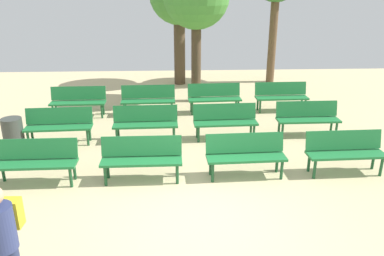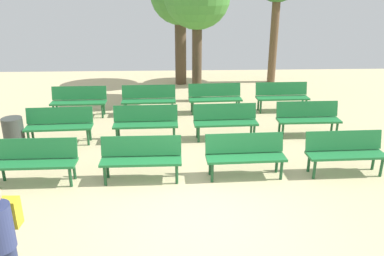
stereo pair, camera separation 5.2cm
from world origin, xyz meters
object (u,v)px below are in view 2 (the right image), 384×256
Objects in this scene: bench_r1_c1 at (146,121)px; bench_r1_c0 at (59,123)px; visitor_with_backpack at (2,239)px; bench_r2_c3 at (282,95)px; bench_r1_c2 at (225,119)px; bench_r0_c0 at (35,159)px; bench_r0_c3 at (345,150)px; bench_r2_c2 at (215,96)px; bench_r0_c2 at (245,153)px; trash_bin at (14,133)px; bench_r1_c3 at (308,117)px; bench_r0_c1 at (141,156)px; bench_r2_c1 at (149,98)px; bench_r2_c0 at (79,100)px.

bench_r1_c0 is at bearing -179.02° from bench_r1_c1.
bench_r2_c3 is at bearing -122.72° from visitor_with_backpack.
bench_r0_c0 is at bearing -153.53° from bench_r1_c2.
bench_r2_c3 is at bearing 91.04° from bench_r0_c3.
bench_r1_c2 is 2.14m from bench_r2_c2.
bench_r2_c2 is (-0.21, 4.22, 0.00)m from bench_r0_c2.
bench_r0_c0 is at bearing -57.95° from trash_bin.
bench_r1_c3 is 2.19× the size of trash_bin.
bench_r1_c1 and bench_r2_c2 have the same top height.
bench_r0_c3 is at bearing -44.54° from bench_r1_c2.
bench_r2_c2 is at bearing 90.53° from bench_r0_c2.
bench_r2_c3 is (3.97, 4.35, 0.00)m from bench_r0_c1.
visitor_with_backpack is at bearing -116.14° from bench_r2_c2.
bench_r2_c1 is (-4.28, 4.05, 0.00)m from bench_r0_c3.
bench_r2_c2 is at bearing 46.98° from bench_r1_c1.
bench_r1_c0 is at bearing -134.80° from bench_r2_c1.
bench_r2_c2 is 5.67m from trash_bin.
bench_r1_c2 is 0.98× the size of visitor_with_backpack.
visitor_with_backpack is at bearing -84.48° from bench_r2_c0.
bench_r0_c2 and bench_r1_c2 have the same top height.
bench_r2_c3 is (-0.13, 2.08, 0.00)m from bench_r1_c3.
visitor_with_backpack is at bearing -135.31° from bench_r1_c3.
bench_r1_c1 is at bearing 153.21° from bench_r0_c3.
bench_r2_c3 is at bearing 27.87° from bench_r1_c1.
bench_r2_c0 is at bearing 135.12° from bench_r1_c1.
visitor_with_backpack is at bearing -138.53° from bench_r0_c2.
bench_r0_c1 is at bearing -63.17° from bench_r2_c0.
bench_r0_c2 is 5.87m from bench_r2_c0.
bench_r0_c2 is 1.00× the size of bench_r2_c1.
bench_r0_c2 and bench_r2_c0 have the same top height.
bench_r1_c3 is at bearing 90.17° from bench_r0_c3.
bench_r0_c1 is 2.10m from bench_r1_c1.
bench_r2_c2 is at bearing 26.22° from trash_bin.
bench_r0_c1 is 1.00× the size of bench_r2_c1.
bench_r2_c0 is (-2.11, 2.00, 0.00)m from bench_r1_c1.
bench_r1_c3 is (4.16, 0.17, 0.00)m from bench_r1_c1.
bench_r0_c2 is 4.66m from bench_r2_c1.
bench_r2_c1 is 1.00× the size of bench_r2_c3.
bench_r2_c2 is at bearing 116.99° from bench_r0_c3.
bench_r1_c2 is at bearing -119.14° from visitor_with_backpack.
bench_r0_c0 is at bearing -74.67° from visitor_with_backpack.
bench_r1_c3 is 7.72m from visitor_with_backpack.
bench_r0_c2 is 1.01× the size of bench_r1_c3.
bench_r1_c3 is 6.53m from bench_r2_c0.
bench_r0_c2 is at bearing 179.75° from bench_r0_c3.
bench_r1_c0 is 1.00× the size of bench_r1_c2.
bench_r1_c3 is at bearing 28.62° from bench_r0_c1.
bench_r0_c2 is 1.00× the size of bench_r1_c2.
bench_r1_c0 is at bearing -178.20° from bench_r1_c3.
bench_r1_c3 and bench_r2_c0 have the same top height.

